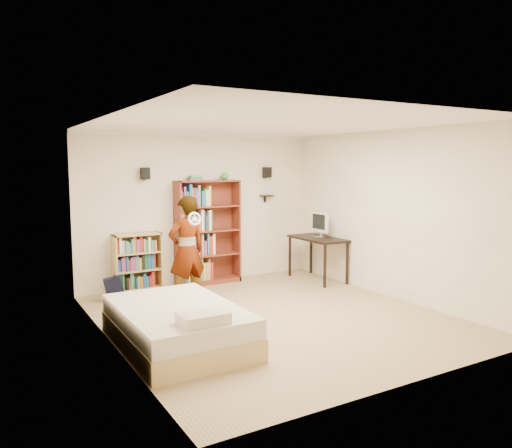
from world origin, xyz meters
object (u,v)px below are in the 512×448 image
at_px(low_bookshelf, 138,263).
at_px(computer_desk, 317,259).
at_px(daybed, 177,320).
at_px(tall_bookshelf, 208,232).
at_px(person, 187,251).

bearing_deg(low_bookshelf, computer_desk, -14.26).
bearing_deg(low_bookshelf, daybed, -97.13).
relative_size(tall_bookshelf, daybed, 0.92).
distance_m(tall_bookshelf, daybed, 3.19).
relative_size(low_bookshelf, daybed, 0.49).
bearing_deg(tall_bookshelf, daybed, -121.45).
xyz_separation_m(tall_bookshelf, computer_desk, (1.88, -0.78, -0.53)).
bearing_deg(person, computer_desk, 179.21).
xyz_separation_m(tall_bookshelf, person, (-0.87, -1.13, -0.09)).
bearing_deg(tall_bookshelf, low_bookshelf, 179.01).
distance_m(low_bookshelf, person, 1.27).
bearing_deg(daybed, person, 63.72).
distance_m(tall_bookshelf, computer_desk, 2.10).
distance_m(low_bookshelf, daybed, 2.72).
distance_m(daybed, person, 1.80).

